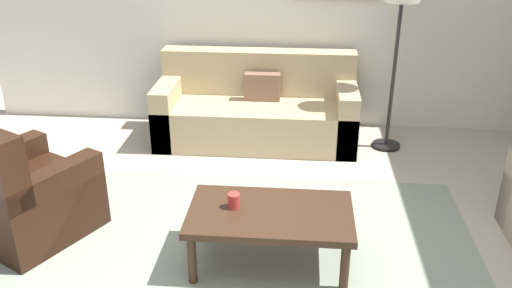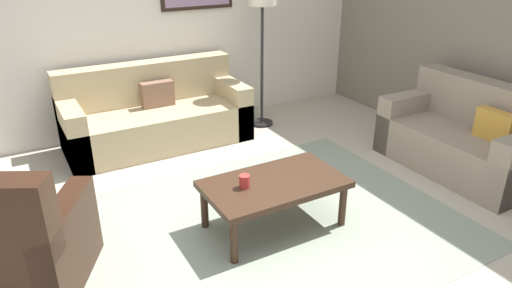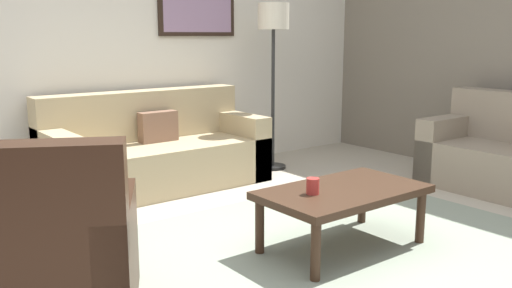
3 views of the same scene
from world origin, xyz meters
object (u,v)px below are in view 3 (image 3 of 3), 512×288
object	(u,v)px
lamp_standing	(273,33)
armchair_leather	(49,265)
cup	(313,186)
framed_artwork	(197,5)
couch_main	(153,155)
coffee_table	(343,196)

from	to	relation	value
lamp_standing	armchair_leather	bearing A→B (deg)	-147.62
armchair_leather	lamp_standing	world-z (taller)	lamp_standing
cup	lamp_standing	bearing A→B (deg)	56.76
lamp_standing	framed_artwork	size ratio (longest dim) A/B	1.93
lamp_standing	cup	bearing A→B (deg)	-123.24
armchair_leather	couch_main	bearing A→B (deg)	51.40
coffee_table	cup	distance (m)	0.27
armchair_leather	lamp_standing	distance (m)	3.61
armchair_leather	framed_artwork	distance (m)	3.60
couch_main	armchair_leather	bearing A→B (deg)	-128.60
couch_main	armchair_leather	world-z (taller)	armchair_leather
coffee_table	framed_artwork	xyz separation A→B (m)	(0.48, 2.54, 1.33)
couch_main	lamp_standing	distance (m)	1.73
cup	lamp_standing	world-z (taller)	lamp_standing
couch_main	cup	world-z (taller)	couch_main
couch_main	lamp_standing	bearing A→B (deg)	-5.77
cup	framed_artwork	world-z (taller)	framed_artwork
framed_artwork	lamp_standing	bearing A→B (deg)	-42.60
couch_main	framed_artwork	distance (m)	1.63
couch_main	framed_artwork	size ratio (longest dim) A/B	2.26
cup	lamp_standing	size ratio (longest dim) A/B	0.06
couch_main	lamp_standing	world-z (taller)	lamp_standing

